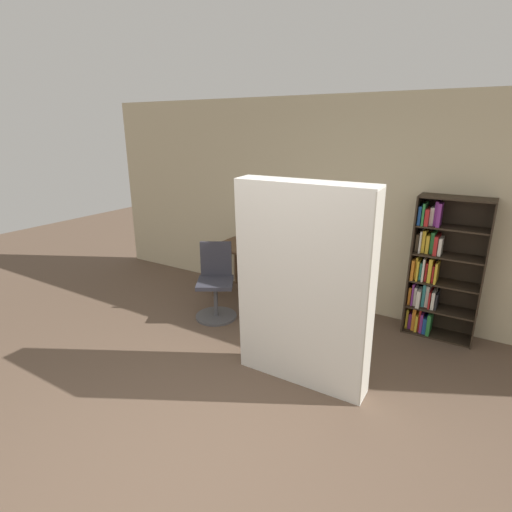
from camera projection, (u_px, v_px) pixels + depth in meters
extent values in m
plane|color=brown|center=(178.00, 484.00, 2.72)|extent=(16.00, 16.00, 0.00)
cube|color=#C6B793|center=(352.00, 208.00, 5.02)|extent=(8.00, 0.06, 2.70)
cube|color=brown|center=(257.00, 249.00, 5.50)|extent=(1.23, 0.68, 0.03)
cylinder|color=brown|center=(213.00, 273.00, 5.66)|extent=(0.05, 0.05, 0.70)
cylinder|color=brown|center=(283.00, 288.00, 5.11)|extent=(0.05, 0.05, 0.70)
cylinder|color=brown|center=(236.00, 262.00, 6.12)|extent=(0.05, 0.05, 0.70)
cylinder|color=brown|center=(302.00, 275.00, 5.56)|extent=(0.05, 0.05, 0.70)
cylinder|color=#B7B7BC|center=(271.00, 244.00, 5.62)|extent=(0.21, 0.21, 0.02)
cylinder|color=#B7B7BC|center=(271.00, 240.00, 5.60)|extent=(0.04, 0.04, 0.11)
cube|color=#B7B7BC|center=(271.00, 226.00, 5.54)|extent=(0.51, 0.02, 0.31)
cube|color=#0A1E38|center=(271.00, 226.00, 5.54)|extent=(0.48, 0.03, 0.29)
cylinder|color=#4C4C51|center=(216.00, 316.00, 5.10)|extent=(0.52, 0.52, 0.03)
cylinder|color=#4C4C51|center=(216.00, 300.00, 5.03)|extent=(0.05, 0.05, 0.42)
cube|color=#33333D|center=(215.00, 283.00, 4.96)|extent=(0.61, 0.61, 0.05)
cube|color=#33333D|center=(216.00, 259.00, 5.08)|extent=(0.36, 0.24, 0.45)
cube|color=#2D2319|center=(412.00, 264.00, 4.62)|extent=(0.02, 0.35, 1.62)
cube|color=#2D2319|center=(484.00, 276.00, 4.25)|extent=(0.02, 0.35, 1.62)
cube|color=#2D2319|center=(448.00, 265.00, 4.57)|extent=(0.75, 0.02, 1.62)
cube|color=#2D2319|center=(436.00, 334.00, 4.68)|extent=(0.71, 0.31, 0.02)
cube|color=#2D2319|center=(440.00, 309.00, 4.58)|extent=(0.71, 0.31, 0.02)
cube|color=#2D2319|center=(444.00, 283.00, 4.48)|extent=(0.71, 0.31, 0.02)
cube|color=#2D2319|center=(449.00, 256.00, 4.39)|extent=(0.71, 0.31, 0.02)
cube|color=#2D2319|center=(453.00, 228.00, 4.29)|extent=(0.71, 0.31, 0.02)
cube|color=#2D2319|center=(458.00, 198.00, 4.19)|extent=(0.71, 0.31, 0.02)
cube|color=gold|center=(408.00, 316.00, 4.84)|extent=(0.02, 0.22, 0.24)
cube|color=#7A2D84|center=(411.00, 319.00, 4.82)|extent=(0.04, 0.19, 0.19)
cube|color=orange|center=(415.00, 317.00, 4.77)|extent=(0.04, 0.20, 0.27)
cube|color=gold|center=(418.00, 321.00, 4.74)|extent=(0.03, 0.20, 0.20)
cube|color=red|center=(420.00, 319.00, 4.74)|extent=(0.02, 0.18, 0.27)
cube|color=#7A2D84|center=(423.00, 320.00, 4.73)|extent=(0.03, 0.24, 0.23)
cube|color=#1E4C9E|center=(426.00, 323.00, 4.70)|extent=(0.04, 0.21, 0.19)
cube|color=#287A38|center=(430.00, 322.00, 4.67)|extent=(0.04, 0.25, 0.25)
cube|color=orange|center=(411.00, 293.00, 4.72)|extent=(0.03, 0.24, 0.21)
cube|color=#7A2D84|center=(414.00, 293.00, 4.67)|extent=(0.02, 0.20, 0.27)
cube|color=silver|center=(416.00, 294.00, 4.67)|extent=(0.03, 0.19, 0.22)
cube|color=silver|center=(419.00, 297.00, 4.62)|extent=(0.04, 0.19, 0.21)
cube|color=teal|center=(425.00, 294.00, 4.64)|extent=(0.03, 0.18, 0.27)
cube|color=silver|center=(428.00, 294.00, 4.64)|extent=(0.03, 0.21, 0.26)
cube|color=red|center=(431.00, 297.00, 4.62)|extent=(0.02, 0.25, 0.20)
cube|color=silver|center=(434.00, 298.00, 4.60)|extent=(0.03, 0.25, 0.21)
cube|color=#232328|center=(437.00, 299.00, 4.59)|extent=(0.02, 0.23, 0.19)
cube|color=orange|center=(414.00, 268.00, 4.60)|extent=(0.03, 0.26, 0.24)
cube|color=gold|center=(417.00, 267.00, 4.58)|extent=(0.02, 0.18, 0.26)
cube|color=gold|center=(419.00, 269.00, 4.56)|extent=(0.02, 0.24, 0.24)
cube|color=teal|center=(422.00, 270.00, 4.57)|extent=(0.03, 0.19, 0.20)
cube|color=silver|center=(424.00, 269.00, 4.52)|extent=(0.02, 0.19, 0.27)
cube|color=red|center=(428.00, 270.00, 4.55)|extent=(0.02, 0.22, 0.22)
cube|color=gold|center=(431.00, 268.00, 4.51)|extent=(0.04, 0.26, 0.28)
cube|color=red|center=(434.00, 272.00, 4.52)|extent=(0.02, 0.24, 0.20)
cube|color=gold|center=(437.00, 272.00, 4.46)|extent=(0.02, 0.22, 0.24)
cube|color=brown|center=(418.00, 242.00, 4.54)|extent=(0.03, 0.19, 0.20)
cube|color=silver|center=(422.00, 241.00, 4.49)|extent=(0.02, 0.22, 0.25)
cube|color=gold|center=(425.00, 240.00, 4.50)|extent=(0.03, 0.20, 0.25)
cube|color=gold|center=(429.00, 243.00, 4.49)|extent=(0.04, 0.24, 0.21)
cube|color=#287A38|center=(433.00, 242.00, 4.46)|extent=(0.04, 0.19, 0.24)
cube|color=red|center=(437.00, 244.00, 4.42)|extent=(0.04, 0.25, 0.21)
cube|color=silver|center=(441.00, 246.00, 4.38)|extent=(0.03, 0.17, 0.20)
cube|color=#1E4C9E|center=(421.00, 214.00, 4.41)|extent=(0.03, 0.25, 0.21)
cube|color=#287A38|center=(425.00, 213.00, 4.37)|extent=(0.02, 0.24, 0.24)
cube|color=red|center=(428.00, 216.00, 4.35)|extent=(0.04, 0.21, 0.18)
cube|color=silver|center=(433.00, 216.00, 4.36)|extent=(0.04, 0.17, 0.20)
cube|color=#7A2D84|center=(437.00, 213.00, 4.35)|extent=(0.03, 0.22, 0.27)
cube|color=#7A2D84|center=(440.00, 215.00, 4.27)|extent=(0.04, 0.18, 0.25)
cube|color=silver|center=(303.00, 288.00, 3.55)|extent=(1.24, 0.31, 1.91)
cube|color=beige|center=(371.00, 303.00, 3.25)|extent=(0.01, 0.32, 1.87)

